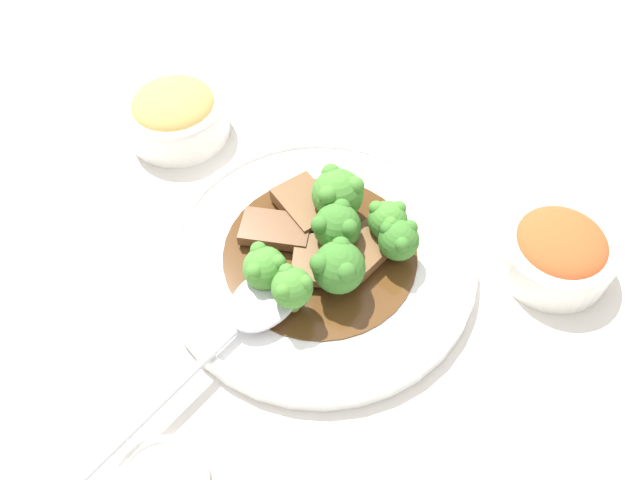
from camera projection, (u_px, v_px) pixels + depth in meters
name	position (u px, v px, depth m)	size (l,w,h in m)	color
ground_plane	(320.00, 263.00, 0.54)	(4.00, 4.00, 0.00)	silver
main_plate	(320.00, 256.00, 0.53)	(0.27, 0.27, 0.02)	white
beef_strip_0	(365.00, 250.00, 0.52)	(0.05, 0.06, 0.01)	brown
beef_strip_1	(306.00, 205.00, 0.55)	(0.06, 0.05, 0.01)	brown
beef_strip_2	(275.00, 230.00, 0.53)	(0.06, 0.07, 0.01)	brown
beef_strip_3	(311.00, 259.00, 0.52)	(0.06, 0.05, 0.01)	brown
broccoli_floret_0	(265.00, 268.00, 0.49)	(0.04, 0.04, 0.04)	#8EB756
broccoli_floret_1	(388.00, 220.00, 0.52)	(0.03, 0.03, 0.04)	#7FA84C
broccoli_floret_2	(337.00, 227.00, 0.51)	(0.04, 0.04, 0.04)	#7FA84C
broccoli_floret_3	(338.00, 193.00, 0.53)	(0.04, 0.04, 0.05)	#8EB756
broccoli_floret_4	(399.00, 240.00, 0.51)	(0.03, 0.03, 0.04)	#8EB756
broccoli_floret_5	(336.00, 268.00, 0.49)	(0.04, 0.04, 0.05)	#8EB756
broccoli_floret_6	(292.00, 288.00, 0.47)	(0.03, 0.03, 0.04)	#7FA84C
serving_spoon	(250.00, 314.00, 0.48)	(0.13, 0.22, 0.01)	silver
side_bowl_kimchi	(558.00, 251.00, 0.52)	(0.10, 0.10, 0.05)	white
side_bowl_appetizer	(175.00, 113.00, 0.62)	(0.10, 0.10, 0.05)	white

